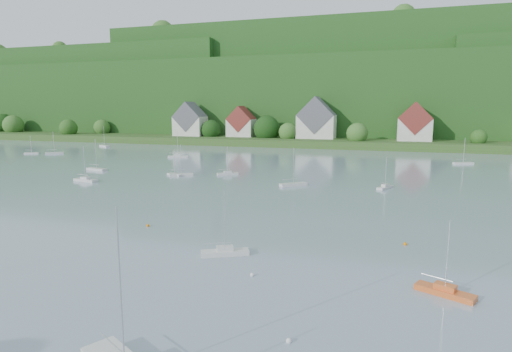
{
  "coord_description": "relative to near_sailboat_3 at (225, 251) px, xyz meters",
  "views": [
    {
      "loc": [
        35.79,
        2.43,
        16.24
      ],
      "look_at": [
        12.97,
        75.0,
        4.0
      ],
      "focal_mm": 29.91,
      "sensor_mm": 36.0,
      "label": 1
    }
  ],
  "objects": [
    {
      "name": "mooring_buoy_4",
      "position": [
        10.86,
        -15.34,
        -0.41
      ],
      "size": [
        0.41,
        0.41,
        0.41
      ],
      "primitive_type": "sphere",
      "color": "white",
      "rests_on": "ground"
    },
    {
      "name": "village_building_1",
      "position": [
        -48.84,
        144.25,
        8.34
      ],
      "size": [
        12.0,
        9.36,
        14.0
      ],
      "color": "beige",
      "rests_on": "far_shore_strip"
    },
    {
      "name": "forested_ridge",
      "position": [
        -18.45,
        223.82,
        22.48
      ],
      "size": [
        620.0,
        181.22,
        69.89
      ],
      "color": "#1A4516",
      "rests_on": "ground"
    },
    {
      "name": "far_sailboat_cluster",
      "position": [
        -16.72,
        69.81,
        -0.04
      ],
      "size": [
        188.25,
        77.28,
        8.71
      ],
      "color": "silver",
      "rests_on": "ground"
    },
    {
      "name": "mooring_buoy_1",
      "position": [
        4.74,
        -4.79,
        -0.41
      ],
      "size": [
        0.4,
        0.4,
        0.4
      ],
      "primitive_type": "sphere",
      "color": "white",
      "rests_on": "ground"
    },
    {
      "name": "village_building_0",
      "position": [
        -73.84,
        142.25,
        9.1
      ],
      "size": [
        14.0,
        10.4,
        16.0
      ],
      "color": "beige",
      "rests_on": "far_shore_strip"
    },
    {
      "name": "far_shore_strip",
      "position": [
        -18.84,
        155.25,
        1.09
      ],
      "size": [
        600.0,
        60.0,
        3.0
      ],
      "primitive_type": "cube",
      "color": "#31501E",
      "rests_on": "ground"
    },
    {
      "name": "mooring_buoy_2",
      "position": [
        19.28,
        9.73,
        -0.41
      ],
      "size": [
        0.43,
        0.43,
        0.43
      ],
      "primitive_type": "sphere",
      "color": "#FE8000",
      "rests_on": "ground"
    },
    {
      "name": "near_sailboat_5",
      "position": [
        22.17,
        -3.77,
        -0.01
      ],
      "size": [
        5.14,
        3.42,
        6.77
      ],
      "rotation": [
        0.0,
        0.0,
        -0.44
      ],
      "color": "orange",
      "rests_on": "ground"
    },
    {
      "name": "village_building_3",
      "position": [
        26.16,
        141.25,
        9.02
      ],
      "size": [
        13.0,
        10.4,
        15.5
      ],
      "color": "beige",
      "rests_on": "far_shore_strip"
    },
    {
      "name": "village_building_2",
      "position": [
        -13.84,
        143.25,
        9.86
      ],
      "size": [
        16.0,
        11.44,
        18.0
      ],
      "color": "beige",
      "rests_on": "far_shore_strip"
    },
    {
      "name": "near_sailboat_3",
      "position": [
        0.0,
        0.0,
        0.0
      ],
      "size": [
        5.4,
        3.74,
        7.17
      ],
      "rotation": [
        0.0,
        0.0,
        0.47
      ],
      "color": "silver",
      "rests_on": "ground"
    },
    {
      "name": "mooring_buoy_3",
      "position": [
        -14.44,
        7.56,
        -0.41
      ],
      "size": [
        0.43,
        0.43,
        0.43
      ],
      "primitive_type": "sphere",
      "color": "#FE8000",
      "rests_on": "ground"
    }
  ]
}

